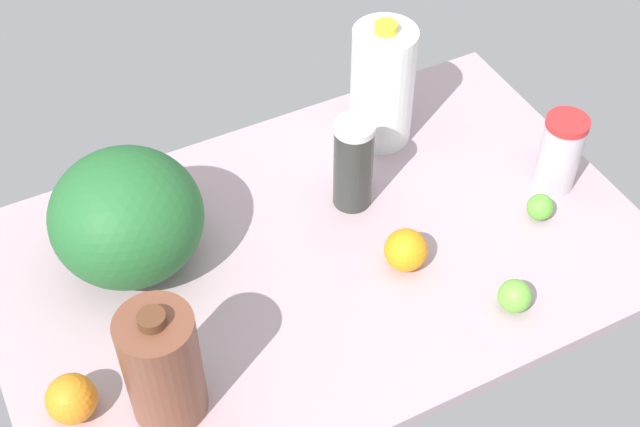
{
  "coord_description": "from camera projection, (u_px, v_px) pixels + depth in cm",
  "views": [
    {
      "loc": [
        -49.17,
        -96.63,
        128.5
      ],
      "look_at": [
        0.0,
        0.0,
        13.0
      ],
      "focal_mm": 50.0,
      "sensor_mm": 36.0,
      "label": 1
    }
  ],
  "objects": [
    {
      "name": "chocolate_milk_jug",
      "position": [
        162.0,
        366.0,
        1.35
      ],
      "size": [
        12.03,
        12.03,
        23.83
      ],
      "color": "brown",
      "rests_on": "countertop"
    },
    {
      "name": "orange_near_front",
      "position": [
        406.0,
        250.0,
        1.6
      ],
      "size": [
        7.96,
        7.96,
        7.96
      ],
      "primitive_type": "sphere",
      "color": "orange",
      "rests_on": "countertop"
    },
    {
      "name": "milk_jug",
      "position": [
        382.0,
        85.0,
        1.78
      ],
      "size": [
        12.84,
        12.84,
        27.88
      ],
      "color": "white",
      "rests_on": "countertop"
    },
    {
      "name": "tumbler_cup",
      "position": [
        560.0,
        153.0,
        1.72
      ],
      "size": [
        8.3,
        8.3,
        16.63
      ],
      "color": "silver",
      "rests_on": "countertop"
    },
    {
      "name": "lime_loose",
      "position": [
        540.0,
        207.0,
        1.7
      ],
      "size": [
        5.16,
        5.16,
        5.16
      ],
      "primitive_type": "sphere",
      "color": "#5FB338",
      "rests_on": "countertop"
    },
    {
      "name": "watermelon",
      "position": [
        127.0,
        217.0,
        1.55
      ],
      "size": [
        27.07,
        27.07,
        23.58
      ],
      "primitive_type": "ellipsoid",
      "color": "#26672F",
      "rests_on": "countertop"
    },
    {
      "name": "countertop",
      "position": [
        320.0,
        255.0,
        1.67
      ],
      "size": [
        120.0,
        76.0,
        3.0
      ],
      "primitive_type": "cube",
      "color": "#B0969F",
      "rests_on": "ground"
    },
    {
      "name": "lime_by_jug",
      "position": [
        515.0,
        296.0,
        1.55
      ],
      "size": [
        5.97,
        5.97,
        5.97
      ],
      "primitive_type": "sphere",
      "color": "#6CBA3D",
      "rests_on": "countertop"
    },
    {
      "name": "orange_far_back",
      "position": [
        71.0,
        399.0,
        1.39
      ],
      "size": [
        8.12,
        8.12,
        8.12
      ],
      "primitive_type": "sphere",
      "color": "orange",
      "rests_on": "countertop"
    },
    {
      "name": "shaker_bottle",
      "position": [
        353.0,
        164.0,
        1.67
      ],
      "size": [
        7.74,
        7.74,
        19.63
      ],
      "color": "#30342F",
      "rests_on": "countertop"
    }
  ]
}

